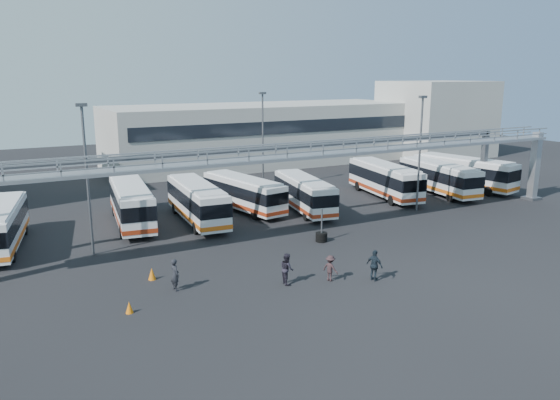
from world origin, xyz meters
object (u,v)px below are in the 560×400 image
bus_4 (243,192)px  pedestrian_d (375,265)px  bus_3 (197,201)px  pedestrian_c (330,268)px  bus_2 (131,202)px  bus_9 (464,172)px  light_pole_back (263,136)px  bus_0 (1,225)px  pedestrian_b (287,269)px  bus_8 (439,177)px  pedestrian_a (175,275)px  bus_5 (304,193)px  cone_right (152,274)px  bus_7 (385,179)px  light_pole_mid (420,147)px  light_pole_left (87,172)px  tire_stack (321,236)px  cone_left (129,307)px

bus_4 → pedestrian_d: 19.24m
bus_3 → pedestrian_c: size_ratio=6.98×
bus_2 → bus_9: bearing=2.9°
light_pole_back → pedestrian_c: bearing=-108.1°
bus_2 → bus_3: bus_2 is taller
bus_0 → pedestrian_b: 20.99m
bus_8 → pedestrian_a: bearing=-152.0°
pedestrian_a → light_pole_back: bearing=-44.2°
bus_2 → bus_5: 14.96m
cone_right → bus_0: bearing=125.1°
bus_7 → bus_8: bus_7 is taller
light_pole_mid → pedestrian_a: light_pole_mid is taller
light_pole_left → bus_4: light_pole_left is taller
bus_4 → bus_8: bearing=-17.6°
light_pole_mid → light_pole_back: (-8.00, 15.00, 0.00)m
tire_stack → pedestrian_d: bearing=-100.0°
cone_left → bus_3: bearing=58.7°
bus_3 → pedestrian_d: bearing=-70.7°
bus_0 → bus_9: size_ratio=0.93×
bus_8 → cone_left: 37.48m
pedestrian_a → bus_3: bearing=-32.3°
bus_4 → pedestrian_b: (-5.09, -17.17, -0.77)m
light_pole_mid → tire_stack: bearing=-163.0°
cone_left → pedestrian_b: bearing=-1.9°
bus_4 → pedestrian_d: size_ratio=5.47×
bus_2 → bus_7: bus_2 is taller
bus_4 → cone_right: 17.51m
bus_2 → cone_left: 17.61m
bus_3 → light_pole_mid: bearing=-12.3°
bus_3 → bus_5: bus_3 is taller
light_pole_mid → bus_7: (0.91, 5.74, -3.88)m
light_pole_mid → tire_stack: 14.28m
bus_3 → bus_8: bearing=1.4°
bus_2 → cone_left: size_ratio=17.90×
bus_2 → pedestrian_a: (-1.21, -15.18, -0.93)m
bus_3 → cone_left: (-9.25, -15.24, -1.50)m
bus_7 → cone_right: (-26.64, -11.24, -1.48)m
tire_stack → bus_5: bearing=67.2°
bus_8 → pedestrian_a: bus_8 is taller
pedestrian_b → bus_5: bearing=-25.6°
bus_5 → pedestrian_b: bus_5 is taller
bus_4 → bus_5: 5.43m
bus_5 → pedestrian_a: bearing=-132.0°
light_pole_back → light_pole_mid: bearing=-61.9°
light_pole_back → bus_2: light_pole_back is taller
bus_4 → cone_left: bus_4 is taller
bus_4 → bus_3: bearing=-171.2°
pedestrian_b → pedestrian_c: pedestrian_b is taller
bus_0 → pedestrian_a: bus_0 is taller
light_pole_left → bus_2: size_ratio=0.90×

